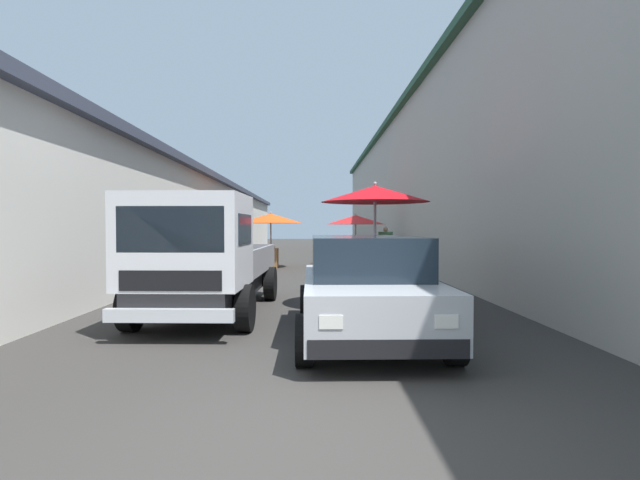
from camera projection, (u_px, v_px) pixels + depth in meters
name	position (u px, v px, depth m)	size (l,w,h in m)	color
ground	(307.00, 271.00, 16.87)	(90.00, 90.00, 0.00)	#33302D
building_left_whitewash	(122.00, 219.00, 18.94)	(49.80, 7.50, 3.81)	beige
building_right_concrete	(491.00, 182.00, 19.15)	(49.80, 7.50, 6.76)	#A39E93
fruit_stall_near_left	(373.00, 217.00, 9.12)	(2.10, 2.10, 2.46)	#9E9EA3
fruit_stall_near_right	(271.00, 224.00, 18.20)	(2.46, 2.46, 2.18)	#9E9EA3
fruit_stall_far_right	(355.00, 225.00, 19.83)	(2.48, 2.48, 2.15)	#9E9EA3
hatchback_car	(366.00, 286.00, 6.74)	(3.92, 1.94, 1.45)	#ADAFB5
delivery_truck	(200.00, 260.00, 7.81)	(4.98, 2.10, 2.08)	black
vendor_by_crates	(385.00, 242.00, 20.31)	(0.37, 0.59, 1.59)	navy
parked_scooter	(206.00, 263.00, 14.71)	(1.69, 0.42, 1.14)	black
plastic_stool	(389.00, 284.00, 10.41)	(0.30, 0.30, 0.43)	#194CB2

